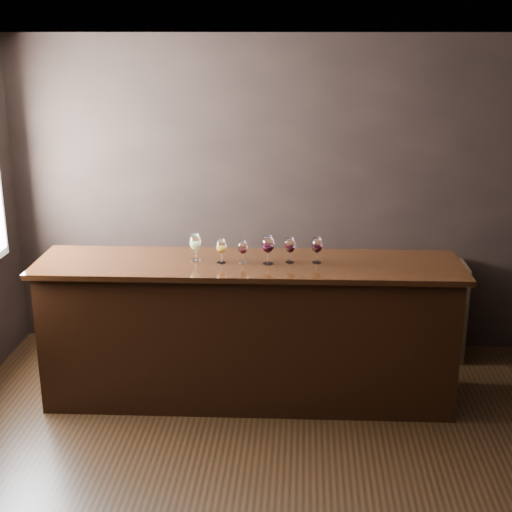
# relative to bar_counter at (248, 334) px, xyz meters

# --- Properties ---
(ground) EXTENTS (5.00, 5.00, 0.00)m
(ground) POSITION_rel_bar_counter_xyz_m (0.27, -1.14, -0.55)
(ground) COLOR black
(ground) RESTS_ON ground
(room_shell) EXTENTS (5.02, 4.52, 2.81)m
(room_shell) POSITION_rel_bar_counter_xyz_m (0.04, -1.03, 1.26)
(room_shell) COLOR black
(room_shell) RESTS_ON ground
(bar_counter) EXTENTS (3.15, 0.75, 1.10)m
(bar_counter) POSITION_rel_bar_counter_xyz_m (0.00, 0.00, 0.00)
(bar_counter) COLOR black
(bar_counter) RESTS_ON ground
(bar_top) EXTENTS (3.25, 0.83, 0.04)m
(bar_top) POSITION_rel_bar_counter_xyz_m (0.00, 0.00, 0.57)
(bar_top) COLOR black
(bar_top) RESTS_ON bar_counter
(back_bar_shelf) EXTENTS (2.40, 0.40, 0.86)m
(back_bar_shelf) POSITION_rel_bar_counter_xyz_m (0.65, 0.89, -0.12)
(back_bar_shelf) COLOR black
(back_bar_shelf) RESTS_ON ground
(glass_white) EXTENTS (0.09, 0.09, 0.21)m
(glass_white) POSITION_rel_bar_counter_xyz_m (-0.40, 0.02, 0.73)
(glass_white) COLOR white
(glass_white) RESTS_ON bar_top
(glass_amber) EXTENTS (0.08, 0.08, 0.18)m
(glass_amber) POSITION_rel_bar_counter_xyz_m (-0.20, -0.03, 0.71)
(glass_amber) COLOR white
(glass_amber) RESTS_ON bar_top
(glass_red_a) EXTENTS (0.07, 0.07, 0.17)m
(glass_red_a) POSITION_rel_bar_counter_xyz_m (-0.04, -0.01, 0.70)
(glass_red_a) COLOR white
(glass_red_a) RESTS_ON bar_top
(glass_red_b) EXTENTS (0.09, 0.09, 0.22)m
(glass_red_b) POSITION_rel_bar_counter_xyz_m (0.15, -0.03, 0.74)
(glass_red_b) COLOR white
(glass_red_b) RESTS_ON bar_top
(glass_red_c) EXTENTS (0.08, 0.08, 0.19)m
(glass_red_c) POSITION_rel_bar_counter_xyz_m (0.32, 0.02, 0.72)
(glass_red_c) COLOR white
(glass_red_c) RESTS_ON bar_top
(glass_red_d) EXTENTS (0.08, 0.08, 0.19)m
(glass_red_d) POSITION_rel_bar_counter_xyz_m (0.52, 0.03, 0.72)
(glass_red_d) COLOR white
(glass_red_d) RESTS_ON bar_top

